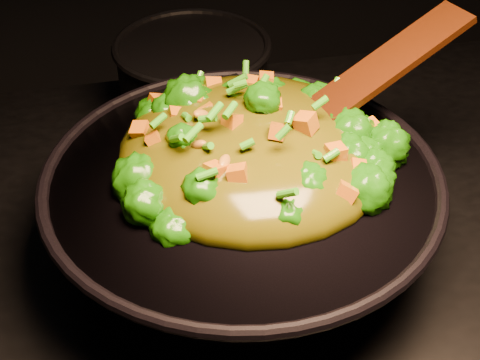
{
  "coord_description": "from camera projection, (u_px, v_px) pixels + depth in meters",
  "views": [
    {
      "loc": [
        -0.2,
        -0.54,
        1.48
      ],
      "look_at": [
        -0.07,
        0.02,
        1.0
      ],
      "focal_mm": 50.0,
      "sensor_mm": 36.0,
      "label": 1
    }
  ],
  "objects": [
    {
      "name": "wok",
      "position": [
        242.0,
        216.0,
        0.77
      ],
      "size": [
        0.55,
        0.55,
        0.12
      ],
      "primitive_type": null,
      "rotation": [
        0.0,
        0.0,
        0.35
      ],
      "color": "black",
      "rests_on": "stovetop"
    },
    {
      "name": "stir_fry",
      "position": [
        253.0,
        118.0,
        0.72
      ],
      "size": [
        0.38,
        0.38,
        0.1
      ],
      "primitive_type": null,
      "rotation": [
        0.0,
        0.0,
        -0.29
      ],
      "color": "#1C6B07",
      "rests_on": "wok"
    },
    {
      "name": "spatula",
      "position": [
        347.0,
        93.0,
        0.75
      ],
      "size": [
        0.31,
        0.14,
        0.13
      ],
      "primitive_type": "cube",
      "rotation": [
        0.0,
        -0.38,
        0.3
      ],
      "color": "black",
      "rests_on": "wok"
    },
    {
      "name": "back_pot",
      "position": [
        194.0,
        80.0,
        0.99
      ],
      "size": [
        0.29,
        0.29,
        0.13
      ],
      "primitive_type": "cylinder",
      "rotation": [
        0.0,
        0.0,
        0.41
      ],
      "color": "black",
      "rests_on": "stovetop"
    }
  ]
}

